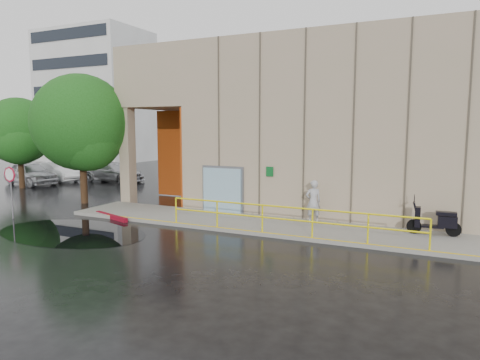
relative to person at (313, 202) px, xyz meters
The scene contains 15 objects.
ground 7.18m from the person, 130.34° to the right, with size 120.00×120.00×0.00m, color black.
sidewalk 1.45m from the person, 123.19° to the right, with size 20.00×3.00×0.15m, color gray.
building 6.43m from the person, 84.86° to the left, with size 20.00×10.17×8.00m.
guardrail 2.32m from the person, 98.75° to the right, with size 9.56×0.06×1.03m.
distant_building 40.17m from the person, 145.31° to the left, with size 12.00×8.08×15.00m.
person is the anchor object (origin of this frame).
scooter 4.49m from the person, ahead, with size 1.84×0.68×1.40m.
stop_sign 13.12m from the person, 161.44° to the right, with size 0.69×0.09×2.31m.
red_curb 8.84m from the person, 164.73° to the right, with size 2.40×0.18×0.18m, color maroon.
puddle 9.54m from the person, 148.80° to the right, with size 6.41×3.95×0.01m, color black.
car_a 21.72m from the person, 169.38° to the left, with size 1.89×4.69×1.60m, color silver.
car_b 22.11m from the person, 163.52° to the left, with size 1.52×4.37×1.44m, color white.
car_c 18.95m from the person, 155.92° to the left, with size 2.03×4.99×1.45m, color #A8AAAF.
tree_near 12.69m from the person, behind, with size 5.00×5.00×6.75m.
tree_far 20.62m from the person, behind, with size 4.31×4.31×5.93m.
Camera 1 is at (9.13, -11.27, 4.01)m, focal length 32.00 mm.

